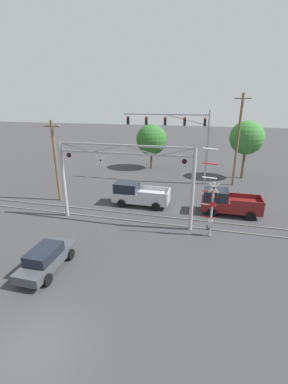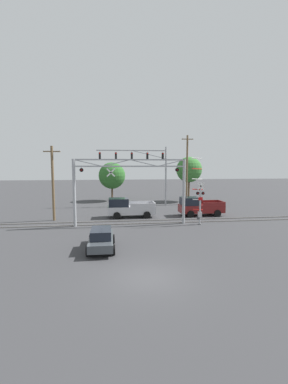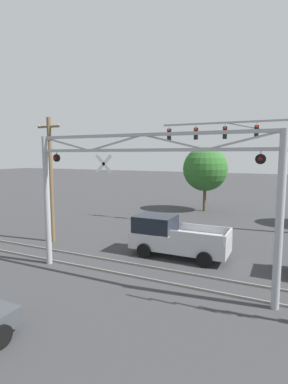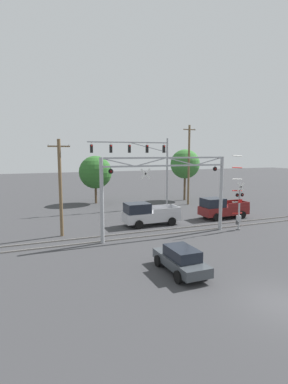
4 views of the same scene
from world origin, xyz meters
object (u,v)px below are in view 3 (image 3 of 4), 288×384
Objects in this scene: pickup_truck_lead at (173,237)px; utility_pole_left at (51,179)px; crossing_gantry at (142,189)px; background_tree_beyond_span at (205,169)px; traffic_signal_span at (256,148)px.

utility_pole_left is at bearing -174.77° from pickup_truck_lead.
pickup_truck_lead is at bearing 5.23° from utility_pole_left.
background_tree_beyond_span is (-1.79, 18.61, 0.08)m from crossing_gantry.
pickup_truck_lead is at bearing -82.87° from background_tree_beyond_span.
traffic_signal_span is at bearing 38.53° from utility_pole_left.
utility_pole_left reaches higher than background_tree_beyond_span.
pickup_truck_lead is 15.04m from background_tree_beyond_span.
crossing_gantry is at bearing -90.47° from pickup_truck_lead.
traffic_signal_span is at bearing 67.88° from pickup_truck_lead.
utility_pole_left is (-8.27, 3.28, -0.04)m from crossing_gantry.
utility_pole_left reaches higher than crossing_gantry.
crossing_gantry is 8.89m from utility_pole_left.
utility_pole_left is (-11.81, -9.41, -2.09)m from traffic_signal_span.
traffic_signal_span is 8.21m from background_tree_beyond_span.
crossing_gantry reaches higher than background_tree_beyond_span.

